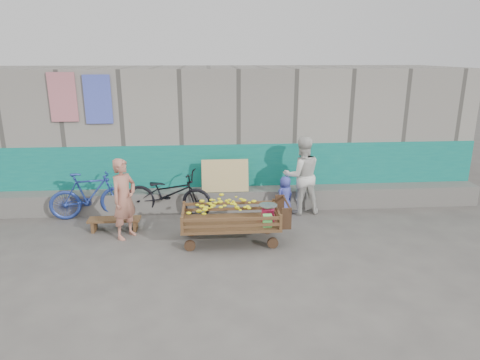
{
  "coord_description": "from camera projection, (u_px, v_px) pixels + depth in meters",
  "views": [
    {
      "loc": [
        -0.05,
        -6.57,
        3.31
      ],
      "look_at": [
        0.54,
        1.2,
        1.0
      ],
      "focal_mm": 32.0,
      "sensor_mm": 36.0,
      "label": 1
    }
  ],
  "objects": [
    {
      "name": "child",
      "position": [
        285.0,
        196.0,
        9.02
      ],
      "size": [
        0.5,
        0.45,
        0.85
      ],
      "primitive_type": "imported",
      "rotation": [
        0.0,
        0.0,
        3.72
      ],
      "color": "#434BB7",
      "rests_on": "ground"
    },
    {
      "name": "bicycle_dark",
      "position": [
        169.0,
        193.0,
        8.97
      ],
      "size": [
        1.97,
        1.08,
        0.98
      ],
      "primitive_type": "imported",
      "rotation": [
        0.0,
        0.0,
        1.33
      ],
      "color": "black",
      "rests_on": "ground"
    },
    {
      "name": "vendor_man",
      "position": [
        124.0,
        199.0,
        7.82
      ],
      "size": [
        0.61,
        0.66,
        1.51
      ],
      "primitive_type": "imported",
      "rotation": [
        0.0,
        0.0,
        0.96
      ],
      "color": "#B4715C",
      "rests_on": "ground"
    },
    {
      "name": "bicycle_blue",
      "position": [
        90.0,
        195.0,
        8.86
      ],
      "size": [
        1.69,
        0.78,
        0.98
      ],
      "primitive_type": "imported",
      "rotation": [
        0.0,
        0.0,
        1.77
      ],
      "color": "#283F9B",
      "rests_on": "ground"
    },
    {
      "name": "ground",
      "position": [
        213.0,
        257.0,
        7.22
      ],
      "size": [
        80.0,
        80.0,
        0.0
      ],
      "primitive_type": "plane",
      "color": "#4E4A47",
      "rests_on": "ground"
    },
    {
      "name": "woman",
      "position": [
        302.0,
        175.0,
        9.04
      ],
      "size": [
        0.86,
        0.7,
        1.67
      ],
      "primitive_type": "imported",
      "rotation": [
        0.0,
        0.0,
        3.23
      ],
      "color": "silver",
      "rests_on": "ground"
    },
    {
      "name": "building_wall",
      "position": [
        210.0,
        130.0,
        10.68
      ],
      "size": [
        12.0,
        3.5,
        3.0
      ],
      "color": "gray",
      "rests_on": "ground"
    },
    {
      "name": "bench",
      "position": [
        115.0,
        222.0,
        8.28
      ],
      "size": [
        0.99,
        0.3,
        0.25
      ],
      "color": "brown",
      "rests_on": "ground"
    },
    {
      "name": "banana_cart",
      "position": [
        229.0,
        214.0,
        7.67
      ],
      "size": [
        1.91,
        0.87,
        0.82
      ],
      "color": "brown",
      "rests_on": "ground"
    }
  ]
}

